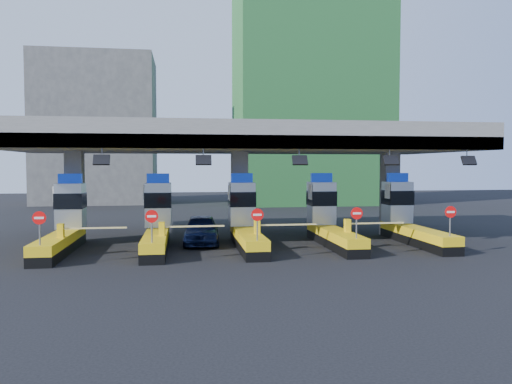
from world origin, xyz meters
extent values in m
plane|color=black|center=(0.00, 0.00, 0.00)|extent=(120.00, 120.00, 0.00)
cube|color=slate|center=(0.00, 3.00, 6.25)|extent=(28.00, 12.00, 1.50)
cube|color=#4C4C49|center=(0.00, -2.70, 5.85)|extent=(28.00, 0.60, 0.70)
cube|color=slate|center=(-10.00, 3.00, 2.75)|extent=(1.00, 1.00, 5.50)
cube|color=slate|center=(0.00, 3.00, 2.75)|extent=(1.00, 1.00, 5.50)
cube|color=slate|center=(10.00, 3.00, 2.75)|extent=(1.00, 1.00, 5.50)
cylinder|color=slate|center=(-7.50, -2.70, 5.25)|extent=(0.06, 0.06, 0.50)
cube|color=black|center=(-7.50, -2.90, 4.90)|extent=(0.80, 0.38, 0.54)
cylinder|color=slate|center=(-2.50, -2.70, 5.25)|extent=(0.06, 0.06, 0.50)
cube|color=black|center=(-2.50, -2.90, 4.90)|extent=(0.80, 0.38, 0.54)
cylinder|color=slate|center=(2.50, -2.70, 5.25)|extent=(0.06, 0.06, 0.50)
cube|color=black|center=(2.50, -2.90, 4.90)|extent=(0.80, 0.38, 0.54)
cylinder|color=slate|center=(7.50, -2.70, 5.25)|extent=(0.06, 0.06, 0.50)
cube|color=black|center=(7.50, -2.90, 4.90)|extent=(0.80, 0.38, 0.54)
cylinder|color=slate|center=(12.00, -2.70, 5.25)|extent=(0.06, 0.06, 0.50)
cube|color=black|center=(12.00, -2.90, 4.90)|extent=(0.80, 0.38, 0.54)
cube|color=black|center=(-10.00, -1.00, 0.25)|extent=(1.20, 8.00, 0.50)
cube|color=#E5B70C|center=(-10.00, -1.00, 0.75)|extent=(1.20, 8.00, 0.50)
cube|color=#9EA3A8|center=(-10.00, 1.80, 2.30)|extent=(1.50, 1.50, 2.60)
cube|color=black|center=(-10.00, 1.78, 2.60)|extent=(1.56, 1.56, 0.90)
cube|color=#0C2DBF|center=(-10.00, 1.80, 3.88)|extent=(1.30, 0.35, 0.55)
cube|color=white|center=(-10.80, 1.50, 3.00)|extent=(0.06, 0.70, 0.90)
cylinder|color=slate|center=(-10.00, -4.60, 1.65)|extent=(0.07, 0.07, 1.30)
cylinder|color=red|center=(-10.00, -4.63, 2.25)|extent=(0.60, 0.04, 0.60)
cube|color=white|center=(-10.00, -4.65, 2.25)|extent=(0.42, 0.02, 0.10)
cube|color=#E5B70C|center=(-9.65, -2.20, 1.35)|extent=(0.30, 0.35, 0.70)
cube|color=white|center=(-8.00, -2.20, 1.45)|extent=(3.20, 0.08, 0.08)
cube|color=black|center=(-5.00, -1.00, 0.25)|extent=(1.20, 8.00, 0.50)
cube|color=#E5B70C|center=(-5.00, -1.00, 0.75)|extent=(1.20, 8.00, 0.50)
cube|color=#9EA3A8|center=(-5.00, 1.80, 2.30)|extent=(1.50, 1.50, 2.60)
cube|color=black|center=(-5.00, 1.78, 2.60)|extent=(1.56, 1.56, 0.90)
cube|color=#0C2DBF|center=(-5.00, 1.80, 3.88)|extent=(1.30, 0.35, 0.55)
cube|color=white|center=(-5.80, 1.50, 3.00)|extent=(0.06, 0.70, 0.90)
cylinder|color=slate|center=(-5.00, -4.60, 1.65)|extent=(0.07, 0.07, 1.30)
cylinder|color=red|center=(-5.00, -4.63, 2.25)|extent=(0.60, 0.04, 0.60)
cube|color=white|center=(-5.00, -4.65, 2.25)|extent=(0.42, 0.02, 0.10)
cube|color=#E5B70C|center=(-4.65, -2.20, 1.35)|extent=(0.30, 0.35, 0.70)
cube|color=white|center=(-3.00, -2.20, 1.45)|extent=(3.20, 0.08, 0.08)
cube|color=black|center=(0.00, -1.00, 0.25)|extent=(1.20, 8.00, 0.50)
cube|color=#E5B70C|center=(0.00, -1.00, 0.75)|extent=(1.20, 8.00, 0.50)
cube|color=#9EA3A8|center=(0.00, 1.80, 2.30)|extent=(1.50, 1.50, 2.60)
cube|color=black|center=(0.00, 1.78, 2.60)|extent=(1.56, 1.56, 0.90)
cube|color=#0C2DBF|center=(0.00, 1.80, 3.88)|extent=(1.30, 0.35, 0.55)
cube|color=white|center=(-0.80, 1.50, 3.00)|extent=(0.06, 0.70, 0.90)
cylinder|color=slate|center=(0.00, -4.60, 1.65)|extent=(0.07, 0.07, 1.30)
cylinder|color=red|center=(0.00, -4.63, 2.25)|extent=(0.60, 0.04, 0.60)
cube|color=white|center=(0.00, -4.65, 2.25)|extent=(0.42, 0.02, 0.10)
cube|color=#E5B70C|center=(0.35, -2.20, 1.35)|extent=(0.30, 0.35, 0.70)
cube|color=white|center=(2.00, -2.20, 1.45)|extent=(3.20, 0.08, 0.08)
cube|color=black|center=(5.00, -1.00, 0.25)|extent=(1.20, 8.00, 0.50)
cube|color=#E5B70C|center=(5.00, -1.00, 0.75)|extent=(1.20, 8.00, 0.50)
cube|color=#9EA3A8|center=(5.00, 1.80, 2.30)|extent=(1.50, 1.50, 2.60)
cube|color=black|center=(5.00, 1.78, 2.60)|extent=(1.56, 1.56, 0.90)
cube|color=#0C2DBF|center=(5.00, 1.80, 3.88)|extent=(1.30, 0.35, 0.55)
cube|color=white|center=(4.20, 1.50, 3.00)|extent=(0.06, 0.70, 0.90)
cylinder|color=slate|center=(5.00, -4.60, 1.65)|extent=(0.07, 0.07, 1.30)
cylinder|color=red|center=(5.00, -4.63, 2.25)|extent=(0.60, 0.04, 0.60)
cube|color=white|center=(5.00, -4.65, 2.25)|extent=(0.42, 0.02, 0.10)
cube|color=#E5B70C|center=(5.35, -2.20, 1.35)|extent=(0.30, 0.35, 0.70)
cube|color=white|center=(7.00, -2.20, 1.45)|extent=(3.20, 0.08, 0.08)
cube|color=black|center=(10.00, -1.00, 0.25)|extent=(1.20, 8.00, 0.50)
cube|color=#E5B70C|center=(10.00, -1.00, 0.75)|extent=(1.20, 8.00, 0.50)
cube|color=#9EA3A8|center=(10.00, 1.80, 2.30)|extent=(1.50, 1.50, 2.60)
cube|color=black|center=(10.00, 1.78, 2.60)|extent=(1.56, 1.56, 0.90)
cube|color=#0C2DBF|center=(10.00, 1.80, 3.88)|extent=(1.30, 0.35, 0.55)
cube|color=white|center=(9.20, 1.50, 3.00)|extent=(0.06, 0.70, 0.90)
cylinder|color=slate|center=(10.00, -4.60, 1.65)|extent=(0.07, 0.07, 1.30)
cylinder|color=red|center=(10.00, -4.63, 2.25)|extent=(0.60, 0.04, 0.60)
cube|color=white|center=(10.00, -4.65, 2.25)|extent=(0.42, 0.02, 0.10)
cube|color=#E5B70C|center=(10.35, -2.20, 1.35)|extent=(0.30, 0.35, 0.70)
cube|color=white|center=(12.00, -2.20, 1.45)|extent=(3.20, 0.08, 0.08)
cube|color=#1E5926|center=(12.00, 32.00, 14.00)|extent=(18.00, 12.00, 28.00)
cube|color=#4C4C49|center=(-14.00, 36.00, 9.00)|extent=(14.00, 10.00, 18.00)
imported|color=black|center=(-2.49, 1.10, 0.86)|extent=(2.26, 5.13, 1.72)
camera|label=1|loc=(-3.55, -28.30, 4.60)|focal=35.00mm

